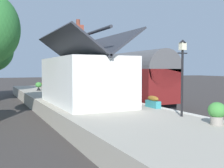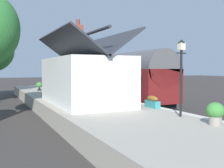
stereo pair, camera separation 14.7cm
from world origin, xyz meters
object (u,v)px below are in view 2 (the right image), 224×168
at_px(station_building, 84,79).
at_px(planter_bench_right, 44,86).
at_px(train, 128,78).
at_px(planter_under_sign, 39,86).
at_px(station_sign_board, 83,79).
at_px(bench_by_lamp, 70,88).
at_px(planter_by_door, 98,92).
at_px(bench_near_building, 53,84).
at_px(planter_edge_near, 72,90).
at_px(planter_bench_left, 215,113).
at_px(lamp_post_platform, 181,62).
at_px(planter_edge_far, 152,102).

height_order(station_building, planter_bench_right, station_building).
height_order(train, planter_under_sign, train).
bearing_deg(station_sign_board, planter_under_sign, 44.22).
distance_m(bench_by_lamp, planter_by_door, 2.51).
relative_size(bench_near_building, planter_edge_near, 1.76).
relative_size(planter_by_door, station_sign_board, 0.62).
relative_size(bench_by_lamp, station_sign_board, 0.90).
height_order(planter_bench_left, lamp_post_platform, lamp_post_platform).
xyz_separation_m(planter_bench_left, station_sign_board, (15.84, -0.24, 0.72)).
xyz_separation_m(station_building, planter_bench_right, (13.78, -0.21, -1.19)).
bearing_deg(planter_bench_right, lamp_post_platform, -173.76).
xyz_separation_m(planter_by_door, lamp_post_platform, (-10.43, 0.30, 2.08)).
bearing_deg(bench_near_building, planter_edge_near, -173.41).
distance_m(planter_edge_far, planter_by_door, 7.57).
xyz_separation_m(bench_by_lamp, planter_under_sign, (4.99, 1.61, -0.03)).
xyz_separation_m(bench_by_lamp, planter_bench_left, (-14.22, -1.43, -0.01)).
xyz_separation_m(planter_edge_far, lamp_post_platform, (-2.86, 0.41, 2.05)).
bearing_deg(planter_bench_left, planter_edge_far, -4.78).
bearing_deg(planter_edge_near, bench_by_lamp, 158.64).
relative_size(station_building, planter_bench_right, 7.13).
bearing_deg(station_building, bench_near_building, -4.18).
bearing_deg(planter_by_door, planter_bench_left, 178.64).
height_order(planter_by_door, station_sign_board, station_sign_board).
distance_m(planter_bench_left, planter_by_door, 12.41).
height_order(bench_by_lamp, planter_bench_left, bench_by_lamp).
height_order(station_building, planter_under_sign, station_building).
xyz_separation_m(bench_near_building, planter_bench_left, (-20.45, -1.46, -0.01)).
distance_m(station_building, station_sign_board, 8.30).
bearing_deg(planter_edge_near, bench_near_building, 6.59).
distance_m(planter_bench_left, planter_bench_right, 21.86).
bearing_deg(bench_by_lamp, bench_near_building, 0.25).
distance_m(bench_near_building, planter_edge_near, 4.90).
height_order(planter_edge_far, planter_under_sign, planter_under_sign).
bearing_deg(station_sign_board, bench_by_lamp, 133.98).
xyz_separation_m(bench_near_building, station_sign_board, (-4.61, -1.70, 0.71)).
xyz_separation_m(planter_edge_far, planter_by_door, (7.57, 0.11, -0.04)).
distance_m(station_building, lamp_post_platform, 6.50).
relative_size(bench_near_building, planter_under_sign, 1.61).
bearing_deg(station_sign_board, station_building, 161.61).
relative_size(planter_edge_far, planter_bench_right, 0.98).
xyz_separation_m(bench_near_building, planter_by_door, (-8.04, -1.76, -0.21)).
xyz_separation_m(bench_by_lamp, planter_by_door, (-1.81, -1.73, -0.21)).
bearing_deg(bench_near_building, bench_by_lamp, -179.75).
height_order(station_building, lamp_post_platform, station_building).
xyz_separation_m(bench_by_lamp, lamp_post_platform, (-12.25, -1.43, 1.87)).
bearing_deg(planter_edge_far, planter_under_sign, 13.48).
bearing_deg(planter_under_sign, planter_edge_far, -166.52).
xyz_separation_m(lamp_post_platform, station_sign_board, (13.86, -0.25, -1.16)).
height_order(lamp_post_platform, station_sign_board, lamp_post_platform).
xyz_separation_m(station_building, bench_near_building, (12.48, -0.91, -1.01)).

